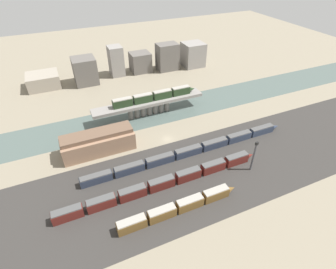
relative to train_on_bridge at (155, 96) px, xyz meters
The scene contains 16 objects.
ground_plane 24.78m from the train_on_bridge, 98.15° to the right, with size 400.00×400.00×0.00m, color gray.
railbed_yard 47.73m from the train_on_bridge, 93.98° to the right, with size 280.00×42.00×0.01m, color #33302D.
river_water 10.02m from the train_on_bridge, behind, with size 320.00×22.26×0.01m, color #4C5B56.
bridge 5.08m from the train_on_bridge, behind, with size 55.59×7.29×7.51m.
train_on_bridge is the anchor object (origin of this frame).
train_yard_near 61.37m from the train_on_bridge, 104.32° to the right, with size 41.57×2.94×3.91m.
train_yard_mid 50.42m from the train_on_bridge, 107.84° to the right, with size 75.85×2.93×4.00m.
train_yard_far 36.54m from the train_on_bridge, 87.30° to the right, with size 89.56×2.81×3.48m.
warehouse_building 37.26m from the train_on_bridge, 150.28° to the right, with size 28.79×10.26×9.20m.
signal_tower 55.79m from the train_on_bridge, 71.00° to the right, with size 1.00×0.72×13.21m.
city_block_far_left 73.27m from the train_on_bridge, 132.66° to the left, with size 17.85×15.52×8.05m, color gray.
city_block_left 55.39m from the train_on_bridge, 117.42° to the left, with size 13.20×13.10×15.50m, color #605B56.
city_block_center 53.60m from the train_on_bridge, 95.66° to the left, with size 8.36×9.63×18.42m, color gray.
city_block_right 53.89m from the train_on_bridge, 78.84° to the left, with size 12.55×11.12×12.37m, color #605B56.
city_block_far_right 55.90m from the train_on_bridge, 60.18° to the left, with size 13.62×9.45×17.20m, color #605B56.
city_block_tall 66.50m from the train_on_bridge, 45.64° to the left, with size 13.79×12.84×15.62m, color gray.
Camera 1 is at (-36.43, -83.54, 70.21)m, focal length 28.00 mm.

